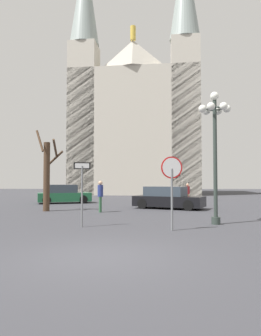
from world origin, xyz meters
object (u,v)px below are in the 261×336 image
Objects in this scene: pedestrian_walking at (188,192)px; pedestrian_standing at (100,193)px; parked_car_far_black at (168,198)px; stop_sign at (172,178)px; bare_tree at (47,173)px; street_lamp at (215,134)px; one_way_arrow_sign at (82,186)px; parked_car_near_green at (64,195)px; cathedral at (137,122)px.

pedestrian_walking is 7.99m from pedestrian_standing.
parked_car_far_black is 3.56m from pedestrian_walking.
bare_tree is at bearing 133.82° from stop_sign.
parked_car_far_black is 2.99× the size of pedestrian_walking.
street_lamp is 7.62m from pedestrian_standing.
street_lamp is at bearing -41.28° from pedestrian_standing.
pedestrian_standing is (-5.37, 4.71, -2.66)m from street_lamp.
pedestrian_standing is (-3.40, 6.35, -0.79)m from stop_sign.
pedestrian_walking is at bearing 62.48° from one_way_arrow_sign.
pedestrian_standing is at bearing -10.13° from bare_tree.
parked_car_near_green is at bearing 118.68° from pedestrian_standing.
parked_car_far_black is 2.66× the size of pedestrian_standing.
street_lamp is at bearing -83.25° from cathedral.
parked_car_near_green is 2.81× the size of pedestrian_walking.
parked_car_near_green is at bearing 149.80° from parked_car_far_black.
one_way_arrow_sign is at bearing -117.52° from pedestrian_walking.
stop_sign is 0.56× the size of parked_car_far_black.
bare_tree is at bearing 117.60° from one_way_arrow_sign.
parked_car_far_black is 4.73m from pedestrian_standing.
street_lamp is at bearing -51.86° from parked_car_near_green.
parked_car_far_black is (4.05, 8.05, -0.93)m from one_way_arrow_sign.
street_lamp is 1.15× the size of bare_tree.
parked_car_far_black is at bearing 63.27° from one_way_arrow_sign.
cathedral is 32.61m from stop_sign.
pedestrian_standing reaches higher than pedestrian_walking.
street_lamp is 7.88m from parked_car_far_black.
bare_tree is 2.69× the size of pedestrian_standing.
one_way_arrow_sign is (-3.40, 0.72, -0.28)m from stop_sign.
one_way_arrow_sign is at bearing -93.40° from cathedral.
bare_tree reaches higher than parked_car_near_green.
pedestrian_walking is (9.05, 4.92, -1.27)m from bare_tree.
cathedral is 24.71m from parked_car_far_black.
parked_car_far_black is at bearing 100.48° from street_lamp.
one_way_arrow_sign is 0.52× the size of bare_tree.
street_lamp is at bearing -92.40° from pedestrian_walking.
cathedral is 7.04× the size of parked_car_far_black.
one_way_arrow_sign reaches higher than pedestrian_standing.
one_way_arrow_sign is 13.23m from parked_car_near_green.
cathedral is 21.19m from parked_car_near_green.
pedestrian_standing is (0.00, 5.64, -0.51)m from one_way_arrow_sign.
parked_car_near_green is (-5.66, -18.21, -9.23)m from cathedral.
cathedral is at bearing 92.85° from stop_sign.
pedestrian_standing is at bearing 118.15° from stop_sign.
stop_sign reaches higher than parked_car_far_black.
stop_sign reaches higher than one_way_arrow_sign.
pedestrian_walking is at bearing -8.87° from parked_car_near_green.
cathedral is 22.02m from pedestrian_walking.
parked_car_near_green is (-0.57, 6.42, -1.54)m from bare_tree.
bare_tree reaches higher than one_way_arrow_sign.
parked_car_near_green is 9.12m from parked_car_far_black.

